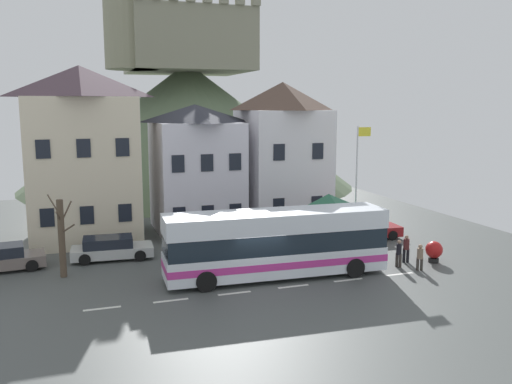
% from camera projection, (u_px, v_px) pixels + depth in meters
% --- Properties ---
extents(ground_plane, '(40.00, 60.00, 0.07)m').
position_uv_depth(ground_plane, '(257.00, 284.00, 26.86)').
color(ground_plane, '#4B4F4E').
extents(townhouse_00, '(6.70, 6.28, 11.22)m').
position_uv_depth(townhouse_00, '(83.00, 154.00, 34.82)').
color(townhouse_00, beige).
rests_on(townhouse_00, ground_plane).
extents(townhouse_01, '(5.58, 6.70, 8.80)m').
position_uv_depth(townhouse_01, '(196.00, 168.00, 37.58)').
color(townhouse_01, white).
rests_on(townhouse_01, ground_plane).
extents(townhouse_02, '(5.64, 5.99, 10.36)m').
position_uv_depth(townhouse_02, '(282.00, 155.00, 39.13)').
color(townhouse_02, white).
rests_on(townhouse_02, ground_plane).
extents(hilltop_castle, '(35.69, 35.69, 19.67)m').
position_uv_depth(hilltop_castle, '(188.00, 120.00, 58.82)').
color(hilltop_castle, '#56684B').
rests_on(hilltop_castle, ground_plane).
extents(transit_bus, '(11.54, 3.07, 3.43)m').
position_uv_depth(transit_bus, '(276.00, 244.00, 27.57)').
color(transit_bus, white).
rests_on(transit_bus, ground_plane).
extents(bus_shelter, '(3.60, 3.60, 3.50)m').
position_uv_depth(bus_shelter, '(328.00, 203.00, 32.39)').
color(bus_shelter, '#473D33').
rests_on(bus_shelter, ground_plane).
extents(parked_car_00, '(4.65, 2.23, 1.30)m').
position_uv_depth(parked_car_00, '(111.00, 248.00, 30.98)').
color(parked_car_00, silver).
rests_on(parked_car_00, ground_plane).
extents(parked_car_01, '(4.69, 2.22, 1.37)m').
position_uv_depth(parked_car_01, '(365.00, 229.00, 35.73)').
color(parked_car_01, maroon).
rests_on(parked_car_01, ground_plane).
extents(parked_car_02, '(4.44, 2.33, 1.36)m').
position_uv_depth(parked_car_02, '(1.00, 258.00, 28.81)').
color(parked_car_02, slate).
rests_on(parked_car_02, ground_plane).
extents(parked_car_03, '(3.91, 2.08, 1.39)m').
position_uv_depth(parked_car_03, '(286.00, 232.00, 34.63)').
color(parked_car_03, silver).
rests_on(parked_car_03, ground_plane).
extents(pedestrian_00, '(0.34, 0.33, 1.57)m').
position_uv_depth(pedestrian_00, '(406.00, 248.00, 30.25)').
color(pedestrian_00, black).
rests_on(pedestrian_00, ground_plane).
extents(pedestrian_01, '(0.32, 0.32, 1.43)m').
position_uv_depth(pedestrian_01, '(420.00, 256.00, 28.79)').
color(pedestrian_01, '#38332D').
rests_on(pedestrian_01, ground_plane).
extents(pedestrian_02, '(0.28, 0.33, 1.53)m').
position_uv_depth(pedestrian_02, '(399.00, 253.00, 29.37)').
color(pedestrian_02, '#38332D').
rests_on(pedestrian_02, ground_plane).
extents(pedestrian_03, '(0.38, 0.32, 1.52)m').
position_uv_depth(pedestrian_03, '(359.00, 243.00, 31.63)').
color(pedestrian_03, '#2D2D38').
rests_on(pedestrian_03, ground_plane).
extents(public_bench, '(1.74, 0.48, 0.87)m').
position_uv_depth(public_bench, '(348.00, 233.00, 35.32)').
color(public_bench, brown).
rests_on(public_bench, ground_plane).
extents(flagpole, '(0.95, 0.10, 7.47)m').
position_uv_depth(flagpole, '(358.00, 177.00, 33.66)').
color(flagpole, silver).
rests_on(flagpole, ground_plane).
extents(harbour_buoy, '(0.96, 0.96, 1.21)m').
position_uv_depth(harbour_buoy, '(434.00, 251.00, 30.32)').
color(harbour_buoy, black).
rests_on(harbour_buoy, ground_plane).
extents(bare_tree_00, '(1.30, 1.38, 4.24)m').
position_uv_depth(bare_tree_00, '(62.00, 237.00, 27.52)').
color(bare_tree_00, brown).
rests_on(bare_tree_00, ground_plane).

